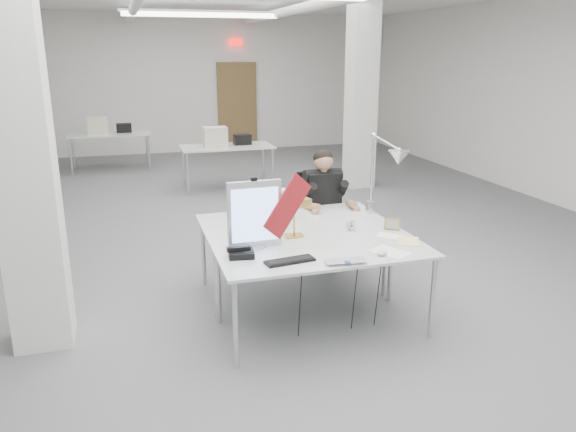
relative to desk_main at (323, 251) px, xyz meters
name	(u,v)px	position (x,y,z in m)	size (l,w,h in m)	color
room_shell	(254,107)	(0.04, 2.63, 0.95)	(10.04, 14.04, 3.24)	#58595B
desk_main	(323,251)	(0.00, 0.00, 0.00)	(1.80, 0.90, 0.03)	silver
desk_second	(292,221)	(0.00, 0.90, 0.00)	(1.80, 0.90, 0.03)	silver
bg_desk_a	(227,147)	(0.20, 5.50, 0.00)	(1.60, 0.80, 0.03)	silver
bg_desk_b	(109,134)	(-1.80, 7.70, 0.00)	(1.60, 0.80, 0.03)	silver
filing_cabinet	(29,135)	(-3.50, 9.15, -0.14)	(0.45, 0.55, 1.20)	gray
office_chair	(321,217)	(0.51, 1.47, -0.17)	(0.56, 0.56, 1.15)	black
seated_person	(323,190)	(0.51, 1.42, 0.16)	(0.44, 0.54, 0.82)	black
monitor	(254,214)	(-0.54, 0.23, 0.30)	(0.46, 0.05, 0.57)	silver
pennant	(288,206)	(-0.25, 0.20, 0.36)	(0.54, 0.01, 0.22)	maroon
keyboard	(290,261)	(-0.36, -0.20, 0.02)	(0.40, 0.13, 0.02)	black
laptop	(347,264)	(0.05, -0.40, 0.03)	(0.33, 0.21, 0.03)	silver
mouse	(382,254)	(0.41, -0.28, 0.03)	(0.09, 0.06, 0.04)	#B8B8BD
bankers_lamp	(294,217)	(-0.14, 0.39, 0.19)	(0.32, 0.13, 0.36)	#E29846
desk_phone	(241,254)	(-0.70, 0.02, 0.04)	(0.20, 0.18, 0.05)	black
picture_frame_left	(236,237)	(-0.68, 0.35, 0.07)	(0.15, 0.01, 0.12)	tan
picture_frame_right	(392,224)	(0.80, 0.32, 0.07)	(0.15, 0.01, 0.11)	olive
desk_clock	(351,225)	(0.42, 0.42, 0.06)	(0.10, 0.10, 0.03)	#ACACB0
paper_stack_a	(390,252)	(0.50, -0.23, 0.02)	(0.21, 0.31, 0.01)	white
paper_stack_b	(408,241)	(0.78, -0.03, 0.02)	(0.18, 0.25, 0.01)	#EFD68F
paper_stack_c	(389,236)	(0.68, 0.15, 0.02)	(0.21, 0.15, 0.01)	white
beige_monitor	(265,206)	(-0.27, 0.90, 0.18)	(0.35, 0.33, 0.33)	beige
architect_lamp	(383,172)	(0.85, 0.67, 0.49)	(0.26, 0.75, 0.96)	#B5B6BA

